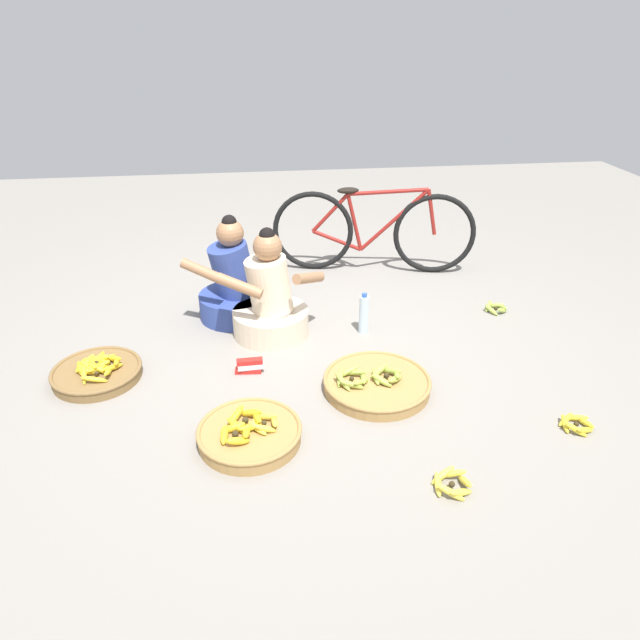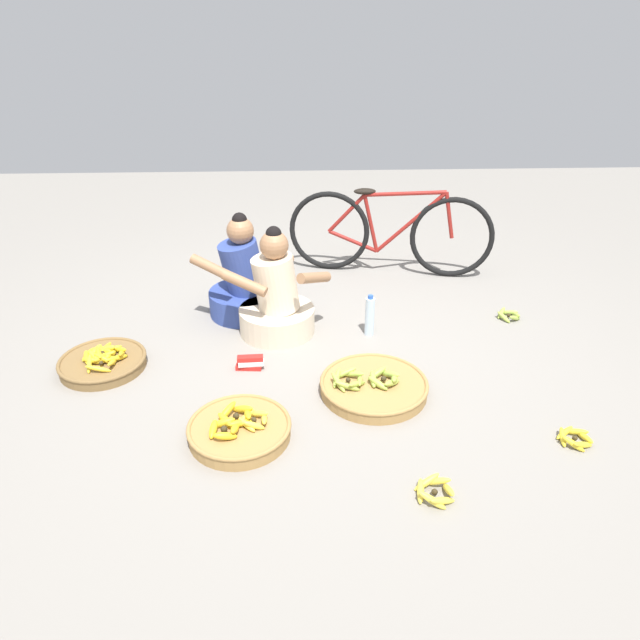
% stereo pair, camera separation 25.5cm
% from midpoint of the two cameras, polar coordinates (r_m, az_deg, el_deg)
% --- Properties ---
extents(ground_plane, '(10.00, 10.00, 0.00)m').
position_cam_midpoint_polar(ground_plane, '(3.74, -2.35, -3.34)').
color(ground_plane, gray).
extents(vendor_woman_front, '(0.73, 0.52, 0.77)m').
position_cam_midpoint_polar(vendor_woman_front, '(3.87, -6.89, 1.76)').
color(vendor_woman_front, beige).
rests_on(vendor_woman_front, ground).
extents(vendor_woman_behind, '(0.73, 0.53, 0.77)m').
position_cam_midpoint_polar(vendor_woman_behind, '(4.15, -10.34, 3.35)').
color(vendor_woman_behind, '#334793').
rests_on(vendor_woman_behind, ground).
extents(bicycle_leaning, '(1.68, 0.39, 0.73)m').
position_cam_midpoint_polar(bicycle_leaning, '(4.84, 3.80, 8.88)').
color(bicycle_leaning, black).
rests_on(bicycle_leaning, ground).
extents(banana_basket_near_vendor, '(0.63, 0.63, 0.15)m').
position_cam_midpoint_polar(banana_basket_near_vendor, '(3.36, 3.51, -6.37)').
color(banana_basket_near_vendor, '#A87F47').
rests_on(banana_basket_near_vendor, ground).
extents(banana_basket_mid_left, '(0.54, 0.54, 0.15)m').
position_cam_midpoint_polar(banana_basket_mid_left, '(3.76, -23.28, -4.82)').
color(banana_basket_mid_left, brown).
rests_on(banana_basket_mid_left, ground).
extents(banana_basket_front_center, '(0.55, 0.55, 0.15)m').
position_cam_midpoint_polar(banana_basket_front_center, '(3.03, -9.53, -11.17)').
color(banana_basket_front_center, '#A87F47').
rests_on(banana_basket_front_center, ground).
extents(loose_bananas_near_bicycle, '(0.19, 0.20, 0.08)m').
position_cam_midpoint_polar(loose_bananas_near_bicycle, '(3.33, 22.22, -9.65)').
color(loose_bananas_near_bicycle, yellow).
rests_on(loose_bananas_near_bicycle, ground).
extents(loose_bananas_front_right, '(0.19, 0.20, 0.09)m').
position_cam_midpoint_polar(loose_bananas_front_right, '(2.79, 10.42, -15.84)').
color(loose_bananas_front_right, yellow).
rests_on(loose_bananas_front_right, ground).
extents(loose_bananas_back_center, '(0.18, 0.18, 0.08)m').
position_cam_midpoint_polar(loose_bananas_back_center, '(4.41, 15.65, 1.14)').
color(loose_bananas_back_center, '#9EB747').
rests_on(loose_bananas_back_center, ground).
extents(water_bottle, '(0.06, 0.06, 0.30)m').
position_cam_midpoint_polar(water_bottle, '(3.91, 2.54, 0.54)').
color(water_bottle, silver).
rests_on(water_bottle, ground).
extents(packet_carton_stack, '(0.18, 0.06, 0.09)m').
position_cam_midpoint_polar(packet_carton_stack, '(3.56, -9.12, -4.62)').
color(packet_carton_stack, red).
rests_on(packet_carton_stack, ground).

